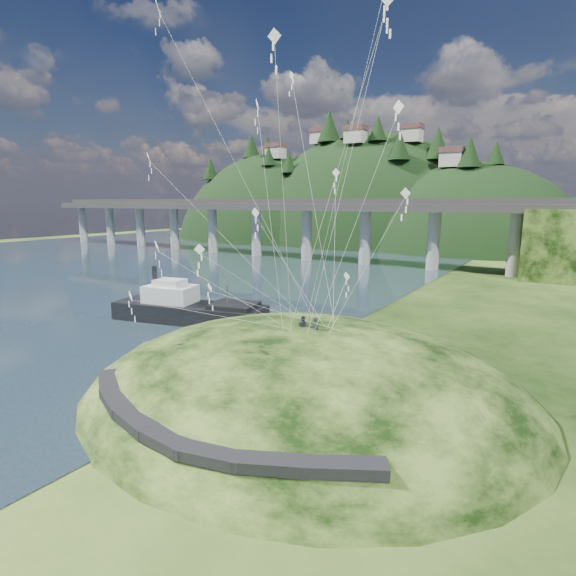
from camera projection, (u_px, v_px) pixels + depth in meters
The scene contains 10 objects.
ground at pixel (208, 377), 37.22m from camera, with size 320.00×320.00×0.00m, color black.
water at pixel (62, 267), 100.38m from camera, with size 240.00×240.00×0.00m, color #2A3F4D.
grass_hill at pixel (303, 409), 34.88m from camera, with size 36.00×32.00×13.00m.
footpath at pixel (186, 427), 24.81m from camera, with size 22.29×5.84×0.83m.
bridge at pixel (327, 221), 107.23m from camera, with size 160.00×11.00×15.00m.
far_ridge at pixel (352, 262), 162.55m from camera, with size 153.00×70.00×94.50m.
work_barge at pixel (187, 308), 54.28m from camera, with size 19.53×9.47×6.60m.
wooden_dock at pixel (235, 348), 43.28m from camera, with size 13.21×6.02×0.94m.
kite_flyers at pixel (308, 316), 33.68m from camera, with size 2.06×0.91×1.87m.
kite_swarm at pixel (272, 160), 30.53m from camera, with size 19.61×16.85×21.32m.
Camera 1 is at (24.66, -25.88, 14.35)m, focal length 28.00 mm.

